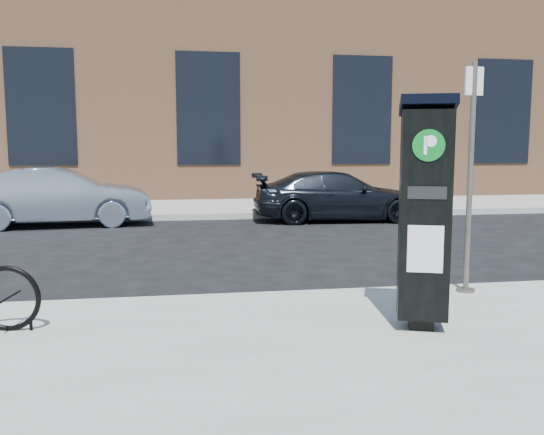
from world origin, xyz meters
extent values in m
plane|color=black|center=(0.00, 0.00, 0.00)|extent=(120.00, 120.00, 0.00)
cube|color=gray|center=(0.00, 14.00, 0.07)|extent=(60.00, 12.00, 0.15)
cube|color=#9E9B93|center=(0.00, -0.02, 0.07)|extent=(60.00, 0.12, 0.16)
cube|color=#9E9B93|center=(0.00, 8.02, 0.07)|extent=(60.00, 0.12, 0.16)
cube|color=#9A6846|center=(0.00, 17.00, 4.00)|extent=(28.00, 10.00, 8.00)
cube|color=black|center=(-5.00, 11.98, 3.00)|extent=(2.00, 0.06, 3.50)
cube|color=black|center=(0.00, 11.98, 3.00)|extent=(2.00, 0.06, 3.50)
cube|color=black|center=(5.00, 11.98, 3.00)|extent=(2.00, 0.06, 3.50)
cube|color=black|center=(10.00, 11.98, 3.00)|extent=(2.00, 0.06, 3.50)
cube|color=black|center=(1.26, -1.49, 0.21)|extent=(0.28, 0.28, 0.11)
cube|color=black|center=(1.26, -1.49, 1.20)|extent=(0.54, 0.51, 1.88)
cube|color=black|center=(1.26, -1.49, 2.19)|extent=(0.60, 0.57, 0.17)
cylinder|color=#075B1A|center=(1.20, -1.67, 1.83)|extent=(0.27, 0.11, 0.28)
cube|color=white|center=(1.20, -1.67, 1.83)|extent=(0.10, 0.04, 0.15)
cube|color=silver|center=(1.20, -1.67, 0.92)|extent=(0.30, 0.11, 0.42)
cube|color=black|center=(1.20, -1.67, 1.42)|extent=(0.32, 0.12, 0.11)
cylinder|color=#4B4842|center=(2.33, -0.30, 0.17)|extent=(0.21, 0.21, 0.03)
cylinder|color=#4B4842|center=(2.33, -0.30, 1.45)|extent=(0.06, 0.06, 2.61)
cube|color=silver|center=(2.33, -0.30, 2.55)|extent=(0.23, 0.06, 0.31)
torus|color=black|center=(-2.50, -0.97, 0.45)|extent=(0.61, 0.14, 0.61)
cylinder|color=black|center=(-2.30, -1.00, 0.21)|extent=(0.03, 0.03, 0.12)
imported|color=gray|center=(-3.68, 7.40, 0.67)|extent=(4.21, 1.82, 1.35)
imported|color=black|center=(2.92, 7.34, 0.61)|extent=(4.28, 1.92, 1.22)
camera|label=1|loc=(-0.93, -6.39, 1.82)|focal=38.00mm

